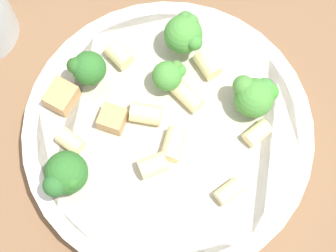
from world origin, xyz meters
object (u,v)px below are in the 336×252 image
at_px(broccoli_floret_2, 255,95).
at_px(rigatoni_0, 70,141).
at_px(chicken_chunk_0, 113,119).
at_px(rigatoni_2, 229,191).
at_px(rigatoni_6, 153,165).
at_px(rigatoni_3, 143,118).
at_px(broccoli_floret_0, 87,68).
at_px(broccoli_floret_1, 169,75).
at_px(pasta_bowl, 168,133).
at_px(broccoli_floret_3, 65,175).
at_px(chicken_chunk_1, 62,97).
at_px(rigatoni_4, 173,144).
at_px(rigatoni_7, 192,99).
at_px(rigatoni_1, 257,133).
at_px(broccoli_floret_4, 184,33).
at_px(rigatoni_5, 209,65).
at_px(rigatoni_8, 119,55).

xyz_separation_m(broccoli_floret_2, rigatoni_0, (-0.12, -0.12, -0.01)).
bearing_deg(chicken_chunk_0, rigatoni_0, -119.73).
xyz_separation_m(rigatoni_2, rigatoni_6, (-0.07, -0.01, 0.00)).
bearing_deg(rigatoni_3, chicken_chunk_0, -146.58).
xyz_separation_m(broccoli_floret_0, broccoli_floret_1, (0.06, 0.03, -0.01)).
bearing_deg(pasta_bowl, chicken_chunk_0, -156.70).
bearing_deg(broccoli_floret_3, chicken_chunk_1, 129.29).
distance_m(pasta_bowl, rigatoni_4, 0.03).
bearing_deg(chicken_chunk_0, rigatoni_7, 46.81).
distance_m(rigatoni_1, chicken_chunk_1, 0.18).
bearing_deg(chicken_chunk_1, broccoli_floret_0, 71.28).
bearing_deg(rigatoni_6, rigatoni_3, 132.69).
distance_m(broccoli_floret_3, rigatoni_4, 0.10).
distance_m(broccoli_floret_2, rigatoni_2, 0.09).
distance_m(broccoli_floret_4, rigatoni_4, 0.10).
height_order(rigatoni_2, chicken_chunk_0, chicken_chunk_0).
bearing_deg(rigatoni_3, broccoli_floret_4, 94.97).
distance_m(rigatoni_5, chicken_chunk_1, 0.14).
xyz_separation_m(broccoli_floret_0, rigatoni_8, (0.01, 0.03, -0.02)).
relative_size(rigatoni_6, chicken_chunk_0, 1.09).
distance_m(broccoli_floret_4, chicken_chunk_0, 0.10).
bearing_deg(broccoli_floret_3, rigatoni_1, 45.66).
xyz_separation_m(broccoli_floret_2, rigatoni_1, (0.02, -0.02, -0.01)).
relative_size(broccoli_floret_0, broccoli_floret_4, 0.94).
relative_size(rigatoni_2, rigatoni_3, 0.85).
distance_m(rigatoni_0, rigatoni_2, 0.15).
relative_size(broccoli_floret_4, rigatoni_7, 1.49).
bearing_deg(rigatoni_4, broccoli_floret_3, -129.38).
height_order(broccoli_floret_4, chicken_chunk_0, broccoli_floret_4).
bearing_deg(broccoli_floret_1, rigatoni_7, -9.00).
xyz_separation_m(rigatoni_2, rigatoni_3, (-0.10, 0.02, 0.00)).
height_order(rigatoni_3, chicken_chunk_1, same).
distance_m(rigatoni_6, rigatoni_7, 0.07).
distance_m(broccoli_floret_0, rigatoni_2, 0.17).
bearing_deg(rigatoni_0, rigatoni_2, 13.22).
distance_m(rigatoni_2, chicken_chunk_1, 0.17).
height_order(broccoli_floret_1, chicken_chunk_0, broccoli_floret_1).
height_order(rigatoni_4, rigatoni_6, same).
bearing_deg(rigatoni_0, broccoli_floret_2, 44.31).
distance_m(rigatoni_0, rigatoni_8, 0.09).
xyz_separation_m(broccoli_floret_0, chicken_chunk_1, (-0.01, -0.03, -0.02)).
xyz_separation_m(broccoli_floret_3, rigatoni_5, (0.05, 0.16, -0.02)).
bearing_deg(rigatoni_4, chicken_chunk_0, -172.26).
relative_size(broccoli_floret_1, rigatoni_5, 1.36).
relative_size(rigatoni_0, rigatoni_8, 0.98).
height_order(pasta_bowl, rigatoni_5, rigatoni_5).
height_order(rigatoni_0, rigatoni_4, rigatoni_4).
bearing_deg(rigatoni_8, pasta_bowl, -25.87).
xyz_separation_m(rigatoni_2, rigatoni_5, (-0.07, 0.09, 0.00)).
relative_size(broccoli_floret_0, rigatoni_1, 1.76).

